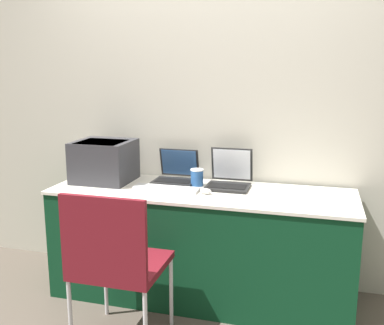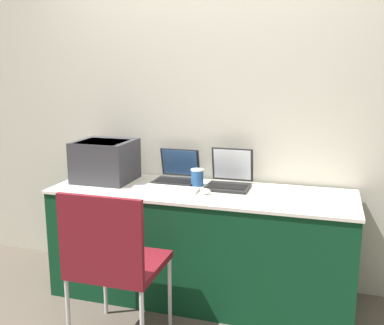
{
  "view_description": "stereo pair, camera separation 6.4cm",
  "coord_description": "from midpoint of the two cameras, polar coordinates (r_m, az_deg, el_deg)",
  "views": [
    {
      "loc": [
        0.72,
        -2.49,
        1.57
      ],
      "look_at": [
        -0.07,
        0.34,
        0.94
      ],
      "focal_mm": 42.0,
      "sensor_mm": 36.0,
      "label": 1
    },
    {
      "loc": [
        0.78,
        -2.48,
        1.57
      ],
      "look_at": [
        -0.07,
        0.34,
        0.94
      ],
      "focal_mm": 42.0,
      "sensor_mm": 36.0,
      "label": 2
    }
  ],
  "objects": [
    {
      "name": "table",
      "position": [
        3.13,
        1.67,
        -10.29
      ],
      "size": [
        2.02,
        0.64,
        0.76
      ],
      "color": "#0C381E",
      "rests_on": "ground_plane"
    },
    {
      "name": "laptop_left",
      "position": [
        3.23,
        -1.41,
        -1.52
      ],
      "size": [
        0.29,
        0.27,
        0.23
      ],
      "color": "black",
      "rests_on": "table"
    },
    {
      "name": "mouse",
      "position": [
        2.91,
        2.34,
        -3.68
      ],
      "size": [
        0.07,
        0.04,
        0.04
      ],
      "color": "silver",
      "rests_on": "table"
    },
    {
      "name": "laptop_right",
      "position": [
        3.1,
        5.35,
        -2.06
      ],
      "size": [
        0.29,
        0.3,
        0.26
      ],
      "color": "black",
      "rests_on": "table"
    },
    {
      "name": "printer",
      "position": [
        3.28,
        -10.43,
        0.42
      ],
      "size": [
        0.4,
        0.37,
        0.29
      ],
      "color": "#333338",
      "rests_on": "table"
    },
    {
      "name": "external_keyboard",
      "position": [
        3.02,
        -2.7,
        -3.31
      ],
      "size": [
        0.44,
        0.12,
        0.02
      ],
      "color": "silver",
      "rests_on": "table"
    },
    {
      "name": "wall_back",
      "position": [
        3.27,
        3.5,
        7.27
      ],
      "size": [
        8.0,
        0.05,
        2.6
      ],
      "color": "#B7B2A3",
      "rests_on": "ground_plane"
    },
    {
      "name": "chair",
      "position": [
        2.55,
        -9.28,
        -11.79
      ],
      "size": [
        0.48,
        0.47,
        0.93
      ],
      "color": "maroon",
      "rests_on": "ground_plane"
    },
    {
      "name": "coffee_cup",
      "position": [
        3.11,
        1.26,
        -1.9
      ],
      "size": [
        0.09,
        0.09,
        0.12
      ],
      "color": "#285699",
      "rests_on": "table"
    },
    {
      "name": "ground_plane",
      "position": [
        3.04,
        0.0,
        -19.12
      ],
      "size": [
        14.0,
        14.0,
        0.0
      ],
      "primitive_type": "plane",
      "color": "brown"
    }
  ]
}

